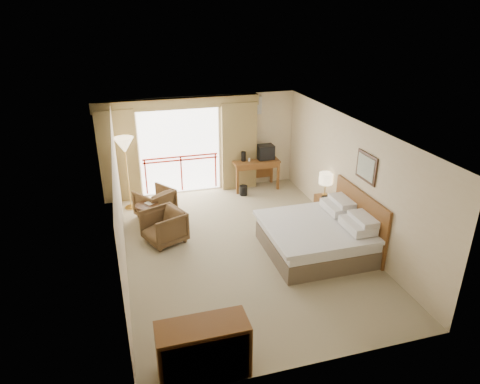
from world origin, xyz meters
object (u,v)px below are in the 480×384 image
object	(u,v)px
tv	(265,152)
wastebasket	(243,190)
bed	(318,236)
nightstand	(324,207)
armchair_far	(156,216)
armchair_near	(165,241)
table_lamp	(326,179)
floor_lamp	(125,148)
desk	(255,166)
side_table	(148,212)
dresser	(203,350)

from	to	relation	value
tv	wastebasket	world-z (taller)	tv
bed	tv	distance (m)	3.80
nightstand	armchair_far	size ratio (longest dim) A/B	0.70
armchair_near	tv	bearing A→B (deg)	103.67
nightstand	table_lamp	xyz separation A→B (m)	(0.00, 0.05, 0.74)
table_lamp	floor_lamp	xyz separation A→B (m)	(-4.64, 1.87, 0.62)
desk	tv	size ratio (longest dim) A/B	2.89
tv	floor_lamp	xyz separation A→B (m)	(-3.86, -0.38, 0.58)
desk	side_table	world-z (taller)	desk
bed	side_table	size ratio (longest dim) A/B	3.59
armchair_near	nightstand	bearing A→B (deg)	68.34
desk	wastebasket	world-z (taller)	desk
bed	desk	bearing A→B (deg)	93.20
armchair_near	wastebasket	bearing A→B (deg)	106.28
bed	floor_lamp	bearing A→B (deg)	138.37
bed	tv	world-z (taller)	tv
armchair_near	floor_lamp	world-z (taller)	floor_lamp
armchair_near	dresser	world-z (taller)	dresser
bed	dresser	xyz separation A→B (m)	(-3.02, -2.62, 0.06)
bed	side_table	distance (m)	4.03
tv	side_table	bearing A→B (deg)	-170.21
dresser	table_lamp	bearing A→B (deg)	45.10
armchair_near	desk	bearing A→B (deg)	107.15
wastebasket	table_lamp	bearing A→B (deg)	-50.09
table_lamp	side_table	distance (m)	4.38
table_lamp	wastebasket	size ratio (longest dim) A/B	2.13
side_table	floor_lamp	size ratio (longest dim) A/B	0.31
table_lamp	floor_lamp	size ratio (longest dim) A/B	0.31
armchair_near	armchair_far	bearing A→B (deg)	159.90
bed	nightstand	xyz separation A→B (m)	(0.87, 1.44, -0.09)
tv	desk	bearing A→B (deg)	153.10
bed	wastebasket	size ratio (longest dim) A/B	7.69
table_lamp	floor_lamp	bearing A→B (deg)	158.10
nightstand	floor_lamp	distance (m)	5.20
nightstand	wastebasket	distance (m)	2.46
side_table	floor_lamp	bearing A→B (deg)	106.34
dresser	wastebasket	bearing A→B (deg)	67.10
wastebasket	armchair_far	world-z (taller)	armchair_far
bed	wastebasket	world-z (taller)	bed
side_table	dresser	size ratio (longest dim) A/B	0.45
dresser	floor_lamp	bearing A→B (deg)	95.72
bed	table_lamp	xyz separation A→B (m)	(0.87, 1.49, 0.65)
floor_lamp	tv	bearing A→B (deg)	5.61
tv	armchair_near	xyz separation A→B (m)	(-3.20, -2.39, -1.07)
nightstand	tv	bearing A→B (deg)	112.02
table_lamp	armchair_near	xyz separation A→B (m)	(-3.99, -0.15, -1.03)
dresser	tv	bearing A→B (deg)	62.48
wastebasket	floor_lamp	world-z (taller)	floor_lamp
nightstand	desk	distance (m)	2.62
bed	floor_lamp	distance (m)	5.20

